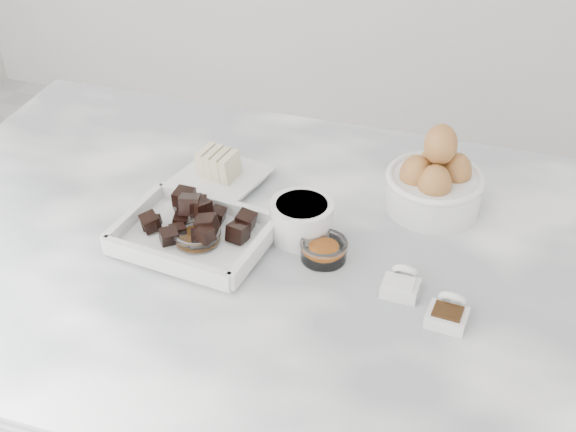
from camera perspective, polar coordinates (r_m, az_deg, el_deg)
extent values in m
cube|color=white|center=(1.20, -1.34, -2.95)|extent=(1.20, 0.80, 0.04)
cube|color=white|center=(1.20, -6.72, -1.75)|extent=(0.22, 0.18, 0.01)
cube|color=white|center=(1.34, -4.75, 2.63)|extent=(0.14, 0.14, 0.01)
cube|color=white|center=(1.33, -4.77, 2.88)|extent=(0.16, 0.16, 0.00)
cylinder|color=white|center=(1.20, 0.98, -0.25)|extent=(0.10, 0.10, 0.06)
cylinder|color=white|center=(1.18, 0.99, 0.67)|extent=(0.08, 0.08, 0.01)
cylinder|color=white|center=(1.28, 10.30, 1.68)|extent=(0.15, 0.15, 0.06)
torus|color=white|center=(1.26, 10.42, 2.70)|extent=(0.15, 0.15, 0.01)
ellipsoid|color=#B06938|center=(1.26, 11.88, 2.85)|extent=(0.05, 0.05, 0.07)
ellipsoid|color=#B06938|center=(1.26, 9.05, 3.13)|extent=(0.05, 0.05, 0.07)
ellipsoid|color=#B06938|center=(1.29, 10.84, 3.64)|extent=(0.05, 0.05, 0.07)
ellipsoid|color=#B06938|center=(1.23, 9.98, 2.28)|extent=(0.05, 0.05, 0.07)
ellipsoid|color=#B06938|center=(1.23, 10.81, 5.00)|extent=(0.05, 0.05, 0.07)
cylinder|color=white|center=(1.19, -6.47, -1.68)|extent=(0.07, 0.07, 0.03)
torus|color=white|center=(1.18, -6.51, -1.17)|extent=(0.07, 0.07, 0.01)
cylinder|color=#CF660E|center=(1.19, -6.45, -1.86)|extent=(0.05, 0.05, 0.01)
cylinder|color=white|center=(1.16, 2.56, -2.46)|extent=(0.07, 0.07, 0.03)
torus|color=white|center=(1.15, 2.58, -1.96)|extent=(0.07, 0.07, 0.01)
ellipsoid|color=orange|center=(1.16, 2.56, -2.43)|extent=(0.04, 0.04, 0.02)
cube|color=white|center=(1.08, 11.23, -7.12)|extent=(0.06, 0.05, 0.02)
cube|color=#311C0A|center=(1.07, 11.30, -6.66)|extent=(0.04, 0.03, 0.00)
torus|color=white|center=(1.09, 11.62, -5.79)|extent=(0.04, 0.03, 0.04)
cube|color=white|center=(1.11, 7.99, -5.13)|extent=(0.05, 0.04, 0.02)
cube|color=white|center=(1.11, 8.04, -4.69)|extent=(0.04, 0.03, 0.00)
torus|color=white|center=(1.13, 8.32, -3.90)|extent=(0.04, 0.03, 0.04)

